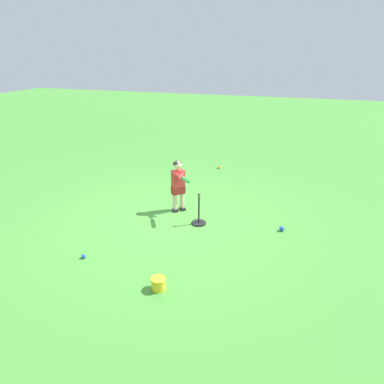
# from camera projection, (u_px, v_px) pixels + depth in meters

# --- Properties ---
(ground_plane) EXTENTS (40.00, 40.00, 0.00)m
(ground_plane) POSITION_uv_depth(u_px,v_px,m) (170.00, 219.00, 6.92)
(ground_plane) COLOR #479338
(child_batter) EXTENTS (0.68, 0.57, 1.08)m
(child_batter) POSITION_uv_depth(u_px,v_px,m) (179.00, 182.00, 7.04)
(child_batter) COLOR #232328
(child_batter) RESTS_ON ground
(play_ball_far_right) EXTENTS (0.09, 0.09, 0.09)m
(play_ball_far_right) POSITION_uv_depth(u_px,v_px,m) (282.00, 229.00, 6.46)
(play_ball_far_right) COLOR blue
(play_ball_far_right) RESTS_ON ground
(play_ball_near_batter) EXTENTS (0.07, 0.07, 0.07)m
(play_ball_near_batter) POSITION_uv_depth(u_px,v_px,m) (84.00, 256.00, 5.62)
(play_ball_near_batter) COLOR blue
(play_ball_near_batter) RESTS_ON ground
(play_ball_center_lawn) EXTENTS (0.08, 0.08, 0.08)m
(play_ball_center_lawn) POSITION_uv_depth(u_px,v_px,m) (219.00, 167.00, 9.83)
(play_ball_center_lawn) COLOR orange
(play_ball_center_lawn) RESTS_ON ground
(batting_tee) EXTENTS (0.28, 0.28, 0.62)m
(batting_tee) POSITION_uv_depth(u_px,v_px,m) (199.00, 219.00, 6.71)
(batting_tee) COLOR black
(batting_tee) RESTS_ON ground
(toy_bucket) EXTENTS (0.22, 0.22, 0.19)m
(toy_bucket) POSITION_uv_depth(u_px,v_px,m) (158.00, 283.00, 4.87)
(toy_bucket) COLOR yellow
(toy_bucket) RESTS_ON ground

